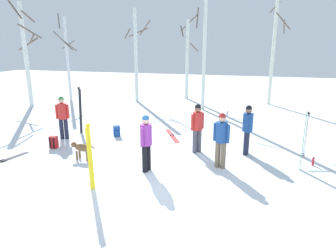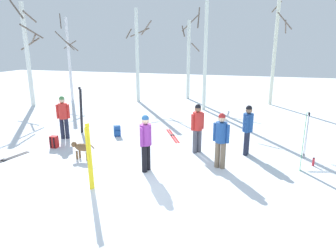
# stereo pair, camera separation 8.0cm
# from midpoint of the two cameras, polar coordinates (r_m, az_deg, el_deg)

# --- Properties ---
(ground_plane) EXTENTS (60.00, 60.00, 0.00)m
(ground_plane) POSITION_cam_midpoint_polar(r_m,az_deg,el_deg) (7.93, -4.50, -12.22)
(ground_plane) COLOR white
(person_0) EXTENTS (0.39, 0.40, 1.72)m
(person_0) POSITION_cam_midpoint_polar(r_m,az_deg,el_deg) (10.28, 5.41, 0.16)
(person_0) COLOR #4C4C56
(person_0) RESTS_ON ground_plane
(person_1) EXTENTS (0.50, 0.34, 1.72)m
(person_1) POSITION_cam_midpoint_polar(r_m,az_deg,el_deg) (9.08, 9.88, -2.07)
(person_1) COLOR #72604C
(person_1) RESTS_ON ground_plane
(person_2) EXTENTS (0.49, 0.34, 1.72)m
(person_2) POSITION_cam_midpoint_polar(r_m,az_deg,el_deg) (12.45, -19.65, 2.03)
(person_2) COLOR #1E2338
(person_2) RESTS_ON ground_plane
(person_3) EXTENTS (0.34, 0.51, 1.72)m
(person_3) POSITION_cam_midpoint_polar(r_m,az_deg,el_deg) (10.40, 14.72, -0.11)
(person_3) COLOR #1E2338
(person_3) RESTS_ON ground_plane
(person_4) EXTENTS (0.34, 0.51, 1.72)m
(person_4) POSITION_cam_midpoint_polar(r_m,az_deg,el_deg) (8.73, -4.46, -2.60)
(person_4) COLOR black
(person_4) RESTS_ON ground_plane
(dog) EXTENTS (0.90, 0.26, 0.57)m
(dog) POSITION_cam_midpoint_polar(r_m,az_deg,el_deg) (10.18, -16.37, -4.07)
(dog) COLOR brown
(dog) RESTS_ON ground_plane
(ski_pair_planted_0) EXTENTS (0.07, 0.22, 1.96)m
(ski_pair_planted_0) POSITION_cam_midpoint_polar(r_m,az_deg,el_deg) (13.10, -16.54, 2.89)
(ski_pair_planted_0) COLOR black
(ski_pair_planted_0) RESTS_ON ground_plane
(ski_pair_planted_1) EXTENTS (0.05, 0.21, 1.79)m
(ski_pair_planted_1) POSITION_cam_midpoint_polar(r_m,az_deg,el_deg) (9.68, 24.18, -2.71)
(ski_pair_planted_1) COLOR green
(ski_pair_planted_1) RESTS_ON ground_plane
(ski_pair_planted_2) EXTENTS (0.10, 0.15, 1.78)m
(ski_pair_planted_2) POSITION_cam_midpoint_polar(r_m,az_deg,el_deg) (7.87, -14.92, -5.87)
(ski_pair_planted_2) COLOR yellow
(ski_pair_planted_2) RESTS_ON ground_plane
(ski_pair_lying_0) EXTENTS (0.52, 1.74, 0.05)m
(ski_pair_lying_0) POSITION_cam_midpoint_polar(r_m,az_deg,el_deg) (11.16, -28.92, -5.75)
(ski_pair_lying_0) COLOR black
(ski_pair_lying_0) RESTS_ON ground_plane
(ski_pair_lying_1) EXTENTS (1.02, 1.78, 0.05)m
(ski_pair_lying_1) POSITION_cam_midpoint_polar(r_m,az_deg,el_deg) (12.34, 0.59, -1.85)
(ski_pair_lying_1) COLOR red
(ski_pair_lying_1) RESTS_ON ground_plane
(ski_poles_0) EXTENTS (0.07, 0.25, 1.54)m
(ski_poles_0) POSITION_cam_midpoint_polar(r_m,az_deg,el_deg) (10.85, 24.68, -1.28)
(ski_poles_0) COLOR #B2B2BC
(ski_poles_0) RESTS_ON ground_plane
(backpack_0) EXTENTS (0.33, 0.34, 0.44)m
(backpack_0) POSITION_cam_midpoint_polar(r_m,az_deg,el_deg) (12.44, -9.94, -0.96)
(backpack_0) COLOR #1E4C99
(backpack_0) RESTS_ON ground_plane
(backpack_1) EXTENTS (0.27, 0.29, 0.44)m
(backpack_1) POSITION_cam_midpoint_polar(r_m,az_deg,el_deg) (11.67, -21.15, -2.90)
(backpack_1) COLOR red
(backpack_1) RESTS_ON ground_plane
(water_bottle_0) EXTENTS (0.07, 0.07, 0.27)m
(water_bottle_0) POSITION_cam_midpoint_polar(r_m,az_deg,el_deg) (10.40, 25.74, -6.11)
(water_bottle_0) COLOR red
(water_bottle_0) RESTS_ON ground_plane
(birch_tree_0) EXTENTS (1.65, 1.65, 6.02)m
(birch_tree_0) POSITION_cam_midpoint_polar(r_m,az_deg,el_deg) (19.78, -25.59, 12.47)
(birch_tree_0) COLOR silver
(birch_tree_0) RESTS_ON ground_plane
(birch_tree_1) EXTENTS (1.23, 1.24, 5.50)m
(birch_tree_1) POSITION_cam_midpoint_polar(r_m,az_deg,el_deg) (20.67, -18.75, 12.15)
(birch_tree_1) COLOR silver
(birch_tree_1) RESTS_ON ground_plane
(birch_tree_2) EXTENTS (1.68, 1.57, 5.78)m
(birch_tree_2) POSITION_cam_midpoint_polar(r_m,az_deg,el_deg) (19.56, -6.24, 13.41)
(birch_tree_2) COLOR silver
(birch_tree_2) RESTS_ON ground_plane
(birch_tree_3) EXTENTS (1.32, 1.32, 5.60)m
(birch_tree_3) POSITION_cam_midpoint_polar(r_m,az_deg,el_deg) (20.54, 3.58, 12.78)
(birch_tree_3) COLOR silver
(birch_tree_3) RESTS_ON ground_plane
(birch_tree_4) EXTENTS (1.45, 1.46, 7.69)m
(birch_tree_4) POSITION_cam_midpoint_polar(r_m,az_deg,el_deg) (17.02, 6.91, 16.48)
(birch_tree_4) COLOR silver
(birch_tree_4) RESTS_ON ground_plane
(birch_tree_5) EXTENTS (1.24, 1.69, 7.76)m
(birch_tree_5) POSITION_cam_midpoint_polar(r_m,az_deg,el_deg) (19.53, 19.58, 15.54)
(birch_tree_5) COLOR silver
(birch_tree_5) RESTS_ON ground_plane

